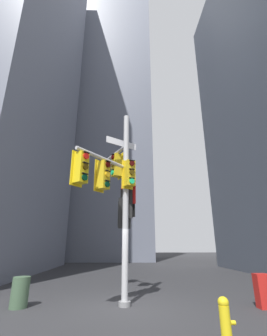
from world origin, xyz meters
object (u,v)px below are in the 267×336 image
fire_hydrant (225,319)px  signal_pole_assembly (116,187)px  trash_bin (20,292)px  newspaper_box (263,291)px

fire_hydrant → signal_pole_assembly: bearing=127.1°
signal_pole_assembly → trash_bin: size_ratio=7.69×
newspaper_box → trash_bin: bearing=177.2°
fire_hydrant → trash_bin: 6.41m
fire_hydrant → trash_bin: size_ratio=0.95×
signal_pole_assembly → newspaper_box: signal_pole_assembly is taller
trash_bin → signal_pole_assembly: bearing=2.0°
newspaper_box → fire_hydrant: bearing=-131.4°
signal_pole_assembly → fire_hydrant: signal_pole_assembly is taller
signal_pole_assembly → newspaper_box: 6.11m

